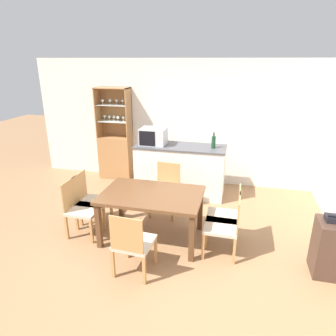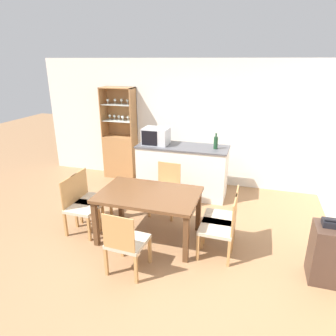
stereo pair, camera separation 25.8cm
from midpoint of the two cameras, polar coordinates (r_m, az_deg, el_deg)
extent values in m
plane|color=#936B47|center=(4.42, -4.13, -14.91)|extent=(18.00, 18.00, 0.00)
cube|color=silver|center=(6.30, 2.88, 8.55)|extent=(6.80, 0.06, 2.55)
cube|color=silver|center=(5.83, 1.03, -0.55)|extent=(1.69, 0.61, 0.95)
cube|color=#4C4C51|center=(5.68, 1.06, 4.10)|extent=(1.72, 0.64, 0.03)
cube|color=#A37042|center=(6.79, -10.91, 2.01)|extent=(0.71, 0.36, 0.94)
cube|color=#A37042|center=(6.71, -10.87, 10.51)|extent=(0.71, 0.02, 1.04)
cube|color=#A37042|center=(6.71, -14.20, 10.26)|extent=(0.02, 0.36, 1.04)
cube|color=#A37042|center=(6.42, -8.63, 10.22)|extent=(0.02, 0.36, 1.04)
cube|color=#A37042|center=(6.49, -11.80, 14.71)|extent=(0.71, 0.36, 0.02)
cube|color=silver|center=(6.59, -11.37, 8.74)|extent=(0.66, 0.31, 0.01)
cube|color=silver|center=(6.53, -11.58, 11.70)|extent=(0.66, 0.31, 0.01)
cylinder|color=silver|center=(6.71, -13.05, 8.88)|extent=(0.04, 0.04, 0.01)
cylinder|color=silver|center=(6.70, -13.07, 9.13)|extent=(0.01, 0.01, 0.06)
sphere|color=silver|center=(6.69, -13.10, 9.57)|extent=(0.06, 0.06, 0.06)
cylinder|color=silver|center=(6.58, -13.45, 11.69)|extent=(0.04, 0.04, 0.01)
cylinder|color=silver|center=(6.58, -13.47, 11.95)|extent=(0.01, 0.01, 0.06)
sphere|color=silver|center=(6.57, -13.51, 12.40)|extent=(0.06, 0.06, 0.06)
cylinder|color=silver|center=(6.65, -12.19, 8.86)|extent=(0.04, 0.04, 0.01)
cylinder|color=silver|center=(6.65, -12.21, 9.12)|extent=(0.01, 0.01, 0.06)
sphere|color=silver|center=(6.64, -12.24, 9.55)|extent=(0.06, 0.06, 0.06)
cylinder|color=silver|center=(6.57, -12.11, 11.78)|extent=(0.04, 0.04, 0.01)
cylinder|color=silver|center=(6.56, -12.13, 12.04)|extent=(0.01, 0.01, 0.06)
sphere|color=silver|center=(6.56, -12.16, 12.48)|extent=(0.06, 0.06, 0.06)
cylinder|color=silver|center=(6.59, -11.34, 8.82)|extent=(0.04, 0.04, 0.01)
cylinder|color=silver|center=(6.59, -11.36, 9.08)|extent=(0.01, 0.01, 0.06)
sphere|color=silver|center=(6.58, -11.39, 9.52)|extent=(0.06, 0.06, 0.06)
cylinder|color=silver|center=(6.53, -10.89, 11.81)|extent=(0.04, 0.04, 0.01)
cylinder|color=silver|center=(6.53, -10.91, 12.08)|extent=(0.01, 0.01, 0.06)
sphere|color=silver|center=(6.52, -10.94, 12.52)|extent=(0.06, 0.06, 0.06)
cylinder|color=silver|center=(6.50, -10.61, 8.72)|extent=(0.04, 0.04, 0.01)
cylinder|color=silver|center=(6.50, -10.63, 8.98)|extent=(0.01, 0.01, 0.06)
sphere|color=silver|center=(6.49, -10.65, 9.43)|extent=(0.06, 0.06, 0.06)
cylinder|color=silver|center=(6.47, -9.75, 11.81)|extent=(0.04, 0.04, 0.01)
cylinder|color=silver|center=(6.46, -9.76, 12.07)|extent=(0.01, 0.01, 0.06)
sphere|color=silver|center=(6.46, -9.79, 12.53)|extent=(0.06, 0.06, 0.06)
cylinder|color=silver|center=(6.48, -9.59, 8.74)|extent=(0.04, 0.04, 0.01)
cylinder|color=silver|center=(6.48, -9.61, 9.01)|extent=(0.01, 0.01, 0.06)
sphere|color=silver|center=(6.47, -9.63, 9.46)|extent=(0.06, 0.06, 0.06)
cube|color=brown|center=(4.30, -4.86, -5.17)|extent=(1.43, 0.94, 0.05)
cube|color=brown|center=(4.38, -14.76, -10.66)|extent=(0.07, 0.07, 0.68)
cube|color=brown|center=(3.98, 2.64, -13.30)|extent=(0.07, 0.07, 0.68)
cube|color=brown|center=(5.02, -10.43, -6.15)|extent=(0.07, 0.07, 0.68)
cube|color=brown|center=(4.68, 4.60, -7.91)|extent=(0.07, 0.07, 0.68)
cube|color=#C1B299|center=(4.38, 8.65, -9.18)|extent=(0.45, 0.45, 0.05)
cube|color=#B7844C|center=(4.26, 11.69, -6.61)|extent=(0.02, 0.41, 0.44)
cube|color=#B7844C|center=(4.33, 5.52, -12.68)|extent=(0.04, 0.04, 0.38)
cube|color=#B7844C|center=(4.68, 6.25, -10.05)|extent=(0.04, 0.04, 0.38)
cube|color=#B7844C|center=(4.31, 10.99, -13.19)|extent=(0.04, 0.04, 0.38)
cube|color=#B7844C|center=(4.65, 11.27, -10.51)|extent=(0.04, 0.04, 0.38)
cube|color=#C1B299|center=(3.83, -8.40, -13.89)|extent=(0.47, 0.47, 0.05)
cube|color=#B7844C|center=(3.54, -10.10, -12.44)|extent=(0.41, 0.04, 0.44)
cube|color=#B7844C|center=(4.17, -9.62, -14.33)|extent=(0.04, 0.04, 0.38)
cube|color=#B7844C|center=(4.03, -4.27, -15.45)|extent=(0.04, 0.04, 0.38)
cube|color=#B7844C|center=(3.89, -12.39, -17.44)|extent=(0.04, 0.04, 0.38)
cube|color=#B7844C|center=(3.73, -6.64, -18.84)|extent=(0.04, 0.04, 0.38)
cube|color=#C1B299|center=(4.93, -15.50, -6.25)|extent=(0.45, 0.45, 0.05)
cube|color=#B7844C|center=(4.93, -17.95, -3.42)|extent=(0.02, 0.41, 0.44)
cube|color=#B7844C|center=(5.10, -12.19, -7.72)|extent=(0.04, 0.04, 0.38)
cube|color=#B7844C|center=(4.78, -14.22, -9.88)|extent=(0.04, 0.04, 0.38)
cube|color=#B7844C|center=(5.27, -16.22, -7.13)|extent=(0.04, 0.04, 0.38)
cube|color=#B7844C|center=(4.97, -18.45, -9.14)|extent=(0.04, 0.04, 0.38)
cube|color=#C1B299|center=(5.08, -2.07, -4.63)|extent=(0.48, 0.48, 0.05)
cube|color=#B7844C|center=(5.18, -1.29, -1.28)|extent=(0.41, 0.05, 0.44)
cube|color=#B7844C|center=(4.95, -0.62, -8.12)|extent=(0.04, 0.04, 0.38)
cube|color=#B7844C|center=(5.08, -4.99, -7.43)|extent=(0.04, 0.04, 0.38)
cube|color=#B7844C|center=(5.29, 0.78, -6.16)|extent=(0.04, 0.04, 0.38)
cube|color=#B7844C|center=(5.41, -3.33, -5.56)|extent=(0.04, 0.04, 0.38)
cube|color=#C1B299|center=(4.71, -17.13, -7.68)|extent=(0.45, 0.45, 0.05)
cube|color=#B7844C|center=(4.72, -19.64, -4.68)|extent=(0.03, 0.41, 0.44)
cube|color=#B7844C|center=(4.87, -13.58, -9.23)|extent=(0.04, 0.04, 0.38)
cube|color=#B7844C|center=(4.57, -15.96, -11.55)|extent=(0.04, 0.04, 0.38)
cube|color=#B7844C|center=(5.06, -17.68, -8.48)|extent=(0.04, 0.04, 0.38)
cube|color=#B7844C|center=(4.77, -20.24, -10.63)|extent=(0.04, 0.04, 0.38)
cube|color=#C1B299|center=(4.14, 8.27, -11.05)|extent=(0.45, 0.45, 0.05)
cube|color=#B7844C|center=(4.01, 11.50, -8.41)|extent=(0.03, 0.41, 0.44)
cube|color=#B7844C|center=(4.10, 4.86, -14.72)|extent=(0.04, 0.04, 0.38)
cube|color=#B7844C|center=(4.44, 5.82, -11.81)|extent=(0.04, 0.04, 0.38)
cube|color=#B7844C|center=(4.07, 10.68, -15.36)|extent=(0.04, 0.04, 0.38)
cube|color=#B7844C|center=(4.41, 11.14, -12.37)|extent=(0.04, 0.04, 0.38)
cube|color=#B7BABF|center=(5.75, -4.09, 6.03)|extent=(0.48, 0.38, 0.31)
cube|color=black|center=(5.59, -5.35, 5.60)|extent=(0.31, 0.01, 0.27)
cylinder|color=#193D23|center=(5.54, 7.34, 4.87)|extent=(0.08, 0.08, 0.22)
cylinder|color=#193D23|center=(5.50, 7.41, 6.34)|extent=(0.03, 0.03, 0.07)
cube|color=black|center=(4.04, 27.80, -8.60)|extent=(0.24, 0.16, 0.07)
camera|label=1|loc=(0.13, -91.48, -0.54)|focal=32.00mm
camera|label=2|loc=(0.13, 88.52, 0.54)|focal=32.00mm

